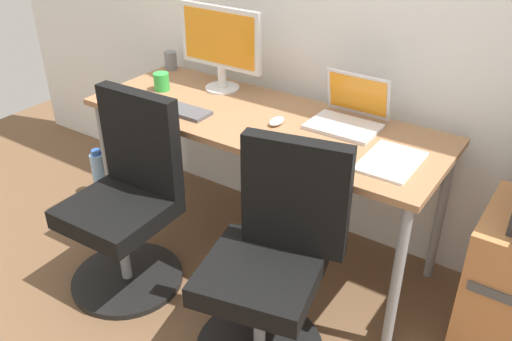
{
  "coord_description": "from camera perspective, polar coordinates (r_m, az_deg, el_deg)",
  "views": [
    {
      "loc": [
        1.28,
        -1.94,
        1.82
      ],
      "look_at": [
        0.0,
        -0.05,
        0.49
      ],
      "focal_mm": 38.01,
      "sensor_mm": 36.0,
      "label": 1
    }
  ],
  "objects": [
    {
      "name": "keyboard_by_monitor",
      "position": [
        2.65,
        -8.23,
        6.42
      ],
      "size": [
        0.34,
        0.12,
        0.02
      ],
      "primitive_type": "cube",
      "color": "#515156",
      "rests_on": "desk"
    },
    {
      "name": "office_chair_right",
      "position": [
        2.16,
        1.64,
        -10.08
      ],
      "size": [
        0.54,
        0.54,
        0.94
      ],
      "color": "black",
      "rests_on": "ground"
    },
    {
      "name": "ground_plane",
      "position": [
        2.95,
        0.55,
        -7.9
      ],
      "size": [
        5.28,
        5.28,
        0.0
      ],
      "primitive_type": "plane",
      "color": "brown"
    },
    {
      "name": "mouse_by_laptop",
      "position": [
        2.83,
        -14.89,
        7.43
      ],
      "size": [
        0.06,
        0.1,
        0.03
      ],
      "primitive_type": "ellipsoid",
      "color": "#515156",
      "rests_on": "desk"
    },
    {
      "name": "keyboard_by_laptop",
      "position": [
        2.21,
        4.75,
        1.55
      ],
      "size": [
        0.34,
        0.12,
        0.02
      ],
      "primitive_type": "cube",
      "color": "#515156",
      "rests_on": "desk"
    },
    {
      "name": "mouse_by_monitor",
      "position": [
        2.48,
        2.18,
        5.21
      ],
      "size": [
        0.06,
        0.1,
        0.03
      ],
      "primitive_type": "ellipsoid",
      "color": "silver",
      "rests_on": "desk"
    },
    {
      "name": "paper_pile",
      "position": [
        2.23,
        14.0,
        0.93
      ],
      "size": [
        0.21,
        0.3,
        0.01
      ],
      "primitive_type": "cube",
      "color": "white",
      "rests_on": "desk"
    },
    {
      "name": "desktop_monitor",
      "position": [
        2.81,
        -3.74,
        13.29
      ],
      "size": [
        0.48,
        0.18,
        0.43
      ],
      "color": "silver",
      "rests_on": "desk"
    },
    {
      "name": "coffee_mug",
      "position": [
        2.9,
        -9.91,
        9.2
      ],
      "size": [
        0.08,
        0.08,
        0.09
      ],
      "primitive_type": "cylinder",
      "color": "green",
      "rests_on": "desk"
    },
    {
      "name": "office_chair_left",
      "position": [
        2.59,
        -13.35,
        -3.42
      ],
      "size": [
        0.54,
        0.54,
        0.94
      ],
      "color": "black",
      "rests_on": "ground"
    },
    {
      "name": "desk",
      "position": [
        2.59,
        0.62,
        4.23
      ],
      "size": [
        1.75,
        0.64,
        0.76
      ],
      "color": "#996B47",
      "rests_on": "ground"
    },
    {
      "name": "pen_cup",
      "position": [
        3.2,
        -8.96,
        11.36
      ],
      "size": [
        0.07,
        0.07,
        0.1
      ],
      "primitive_type": "cylinder",
      "color": "slate",
      "rests_on": "desk"
    },
    {
      "name": "water_bottle_on_floor",
      "position": [
        3.44,
        -16.12,
        -0.32
      ],
      "size": [
        0.09,
        0.09,
        0.31
      ],
      "color": "#8CBFF2",
      "rests_on": "ground"
    },
    {
      "name": "open_laptop",
      "position": [
        2.5,
        9.8,
        5.95
      ],
      "size": [
        0.31,
        0.27,
        0.22
      ],
      "color": "silver",
      "rests_on": "desk"
    }
  ]
}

